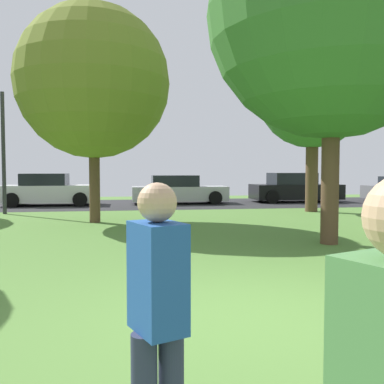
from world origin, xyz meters
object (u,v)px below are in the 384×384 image
(person_catcher, at_px, (158,316))
(parked_car_silver, at_px, (178,191))
(street_lamp_post, at_px, (3,153))
(parked_car_black, at_px, (295,189))
(maple_tree_near, at_px, (93,82))
(oak_tree_left, at_px, (333,12))
(oak_tree_center, at_px, (313,92))
(parked_car_white, at_px, (49,191))

(person_catcher, relative_size, parked_car_silver, 0.34)
(parked_car_silver, xyz_separation_m, street_lamp_post, (-6.97, -3.84, 1.62))
(parked_car_silver, bearing_deg, person_catcher, -97.20)
(person_catcher, height_order, parked_car_black, person_catcher)
(maple_tree_near, xyz_separation_m, oak_tree_left, (5.41, -4.73, 0.69))
(parked_car_black, bearing_deg, oak_tree_left, -108.87)
(oak_tree_center, distance_m, parked_car_white, 12.33)
(parked_car_black, bearing_deg, person_catcher, -114.25)
(person_catcher, bearing_deg, parked_car_silver, 151.00)
(maple_tree_near, height_order, street_lamp_post, maple_tree_near)
(oak_tree_left, height_order, parked_car_black, oak_tree_left)
(maple_tree_near, bearing_deg, parked_car_silver, 63.65)
(parked_car_silver, bearing_deg, parked_car_white, -178.86)
(oak_tree_center, xyz_separation_m, parked_car_white, (-10.74, 4.55, -3.98))
(parked_car_silver, height_order, street_lamp_post, street_lamp_post)
(person_catcher, bearing_deg, parked_car_white, 169.79)
(oak_tree_left, bearing_deg, maple_tree_near, 138.83)
(maple_tree_near, xyz_separation_m, parked_car_silver, (3.46, 6.98, -3.70))
(parked_car_black, bearing_deg, maple_tree_near, -142.68)
(maple_tree_near, relative_size, street_lamp_post, 1.48)
(oak_tree_left, relative_size, person_catcher, 4.96)
(oak_tree_center, relative_size, parked_car_silver, 1.50)
(maple_tree_near, bearing_deg, street_lamp_post, 138.22)
(oak_tree_left, bearing_deg, parked_car_white, 124.55)
(maple_tree_near, distance_m, parked_car_black, 12.49)
(oak_tree_center, xyz_separation_m, parked_car_black, (1.33, 4.93, -3.98))
(parked_car_silver, distance_m, street_lamp_post, 8.12)
(parked_car_white, bearing_deg, parked_car_silver, 1.14)
(oak_tree_center, height_order, parked_car_black, oak_tree_center)
(oak_tree_center, height_order, parked_car_white, oak_tree_center)
(person_catcher, distance_m, street_lamp_post, 15.23)
(oak_tree_center, height_order, street_lamp_post, oak_tree_center)
(oak_tree_center, xyz_separation_m, person_catcher, (-7.02, -13.60, -3.80))
(parked_car_silver, relative_size, parked_car_black, 1.02)
(oak_tree_left, xyz_separation_m, person_catcher, (-4.26, -6.56, -4.17))
(maple_tree_near, bearing_deg, oak_tree_left, -41.17)
(oak_tree_left, height_order, parked_car_white, oak_tree_left)
(person_catcher, distance_m, parked_car_black, 20.33)
(parked_car_silver, bearing_deg, oak_tree_left, -80.54)
(person_catcher, relative_size, parked_car_black, 0.35)
(parked_car_silver, bearing_deg, maple_tree_near, -116.35)
(oak_tree_left, xyz_separation_m, parked_car_black, (4.09, 11.97, -4.35))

